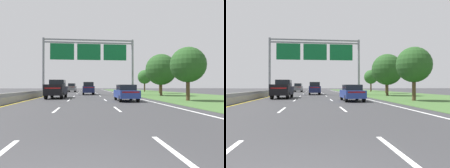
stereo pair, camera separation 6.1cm
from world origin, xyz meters
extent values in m
plane|color=#333335|center=(0.00, 35.00, 0.00)|extent=(220.00, 220.00, 0.00)
cube|color=white|center=(-1.85, 10.50, 0.00)|extent=(0.14, 3.00, 0.01)
cube|color=white|center=(-1.85, 19.50, 0.00)|extent=(0.14, 3.00, 0.01)
cube|color=white|center=(-1.85, 28.50, 0.00)|extent=(0.14, 3.00, 0.01)
cube|color=white|center=(-1.85, 37.50, 0.00)|extent=(0.14, 3.00, 0.01)
cube|color=white|center=(-1.85, 46.50, 0.00)|extent=(0.14, 3.00, 0.01)
cube|color=white|center=(-1.85, 55.50, 0.00)|extent=(0.14, 3.00, 0.01)
cube|color=white|center=(-1.85, 64.50, 0.00)|extent=(0.14, 3.00, 0.01)
cube|color=white|center=(-1.85, 73.50, 0.00)|extent=(0.14, 3.00, 0.01)
cube|color=white|center=(-1.85, 82.50, 0.00)|extent=(0.14, 3.00, 0.01)
cube|color=white|center=(1.85, 1.50, 0.00)|extent=(0.14, 3.00, 0.01)
cube|color=white|center=(1.85, 10.50, 0.00)|extent=(0.14, 3.00, 0.01)
cube|color=white|center=(1.85, 19.50, 0.00)|extent=(0.14, 3.00, 0.01)
cube|color=white|center=(1.85, 28.50, 0.00)|extent=(0.14, 3.00, 0.01)
cube|color=white|center=(1.85, 37.50, 0.00)|extent=(0.14, 3.00, 0.01)
cube|color=white|center=(1.85, 46.50, 0.00)|extent=(0.14, 3.00, 0.01)
cube|color=white|center=(1.85, 55.50, 0.00)|extent=(0.14, 3.00, 0.01)
cube|color=white|center=(1.85, 64.50, 0.00)|extent=(0.14, 3.00, 0.01)
cube|color=white|center=(1.85, 73.50, 0.00)|extent=(0.14, 3.00, 0.01)
cube|color=white|center=(1.85, 82.50, 0.00)|extent=(0.14, 3.00, 0.01)
cube|color=white|center=(5.90, 35.00, 0.00)|extent=(0.16, 106.00, 0.01)
cube|color=gold|center=(-5.90, 35.00, 0.00)|extent=(0.16, 106.00, 0.01)
cube|color=#3D602D|center=(13.95, 35.00, 0.01)|extent=(14.00, 110.00, 0.02)
cube|color=gray|center=(-6.60, 35.00, 0.28)|extent=(0.60, 110.00, 0.55)
cube|color=gray|center=(-6.60, 35.00, 0.70)|extent=(0.25, 110.00, 0.30)
cylinder|color=gray|center=(-7.05, 33.47, 4.65)|extent=(0.36, 0.36, 9.31)
cylinder|color=gray|center=(7.65, 33.47, 4.65)|extent=(0.36, 0.36, 9.31)
cube|color=gray|center=(0.30, 33.47, 9.08)|extent=(14.70, 0.24, 0.20)
cube|color=gray|center=(0.30, 33.47, 8.63)|extent=(14.70, 0.24, 0.20)
cube|color=#0C602D|center=(-4.03, 33.29, 7.08)|extent=(3.83, 0.12, 2.65)
cube|color=#0C602D|center=(0.30, 33.29, 7.08)|extent=(3.83, 0.12, 2.65)
cube|color=#0C602D|center=(4.63, 33.29, 7.08)|extent=(3.83, 0.12, 2.65)
cube|color=black|center=(-3.61, 23.49, 0.92)|extent=(2.12, 5.44, 1.00)
cube|color=black|center=(-3.59, 24.34, 1.81)|extent=(1.76, 1.94, 0.78)
cube|color=#B21414|center=(-3.67, 20.83, 1.22)|extent=(1.68, 0.12, 0.12)
cube|color=black|center=(-3.64, 21.76, 1.52)|extent=(2.04, 1.99, 0.20)
cylinder|color=black|center=(-4.42, 25.35, 0.42)|extent=(0.32, 0.85, 0.84)
cylinder|color=black|center=(-2.72, 25.31, 0.42)|extent=(0.32, 0.85, 0.84)
cylinder|color=black|center=(-4.50, 21.67, 0.42)|extent=(0.32, 0.85, 0.84)
cylinder|color=black|center=(-2.80, 21.64, 0.42)|extent=(0.32, 0.85, 0.84)
cube|color=navy|center=(3.71, 17.77, 0.69)|extent=(1.86, 4.42, 0.72)
cube|color=black|center=(3.71, 17.72, 1.31)|extent=(1.59, 2.32, 0.52)
cube|color=#B21414|center=(3.73, 15.61, 0.91)|extent=(1.53, 0.10, 0.12)
cylinder|color=black|center=(2.89, 19.26, 0.33)|extent=(0.23, 0.66, 0.66)
cylinder|color=black|center=(4.49, 19.28, 0.33)|extent=(0.23, 0.66, 0.66)
cylinder|color=black|center=(2.92, 16.27, 0.33)|extent=(0.23, 0.66, 0.66)
cylinder|color=black|center=(4.52, 16.29, 0.33)|extent=(0.23, 0.66, 0.66)
cube|color=#161E47|center=(0.19, 34.31, 0.91)|extent=(2.02, 4.75, 1.05)
cube|color=black|center=(0.20, 34.16, 1.77)|extent=(1.71, 3.04, 0.68)
cube|color=#B21414|center=(0.25, 32.00, 1.22)|extent=(1.60, 0.12, 0.12)
cylinder|color=black|center=(-0.67, 35.89, 0.38)|extent=(0.28, 0.77, 0.76)
cylinder|color=black|center=(0.97, 35.93, 0.38)|extent=(0.28, 0.77, 0.76)
cylinder|color=black|center=(-0.58, 32.69, 0.38)|extent=(0.28, 0.77, 0.76)
cylinder|color=black|center=(1.05, 32.74, 0.38)|extent=(0.28, 0.77, 0.76)
cube|color=slate|center=(-3.70, 52.11, 0.91)|extent=(2.02, 4.75, 1.05)
cube|color=black|center=(-3.71, 51.96, 1.77)|extent=(1.71, 3.04, 0.68)
cube|color=#B21414|center=(-3.77, 49.80, 1.22)|extent=(1.60, 0.12, 0.12)
cylinder|color=black|center=(-4.48, 53.73, 0.38)|extent=(0.28, 0.77, 0.76)
cylinder|color=black|center=(-2.84, 53.69, 0.38)|extent=(0.28, 0.77, 0.76)
cylinder|color=black|center=(-4.57, 50.54, 0.38)|extent=(0.28, 0.77, 0.76)
cylinder|color=black|center=(-2.93, 50.50, 0.38)|extent=(0.28, 0.77, 0.76)
cube|color=#B2B5BA|center=(0.23, 50.67, 0.91)|extent=(2.01, 4.74, 1.05)
cube|color=black|center=(0.23, 50.52, 1.77)|extent=(1.71, 3.04, 0.68)
cube|color=#B21414|center=(0.28, 48.36, 1.22)|extent=(1.60, 0.12, 0.12)
cylinder|color=black|center=(-0.63, 52.25, 0.38)|extent=(0.28, 0.77, 0.76)
cylinder|color=black|center=(1.01, 52.29, 0.38)|extent=(0.28, 0.77, 0.76)
cylinder|color=black|center=(-0.55, 49.05, 0.38)|extent=(0.28, 0.77, 0.76)
cylinder|color=black|center=(1.09, 49.09, 0.38)|extent=(0.28, 0.77, 0.76)
cylinder|color=#4C3823|center=(9.81, 17.47, 1.08)|extent=(0.36, 0.36, 2.15)
sphere|color=#234C1E|center=(9.81, 17.47, 3.54)|extent=(3.48, 3.48, 3.48)
cylinder|color=#4C3823|center=(11.02, 28.79, 1.04)|extent=(0.36, 0.36, 2.07)
sphere|color=#234C1E|center=(11.02, 28.79, 3.93)|extent=(4.65, 4.65, 4.65)
cylinder|color=#4C3823|center=(14.41, 39.24, 1.42)|extent=(0.36, 0.36, 2.85)
sphere|color=#234C1E|center=(14.41, 39.24, 4.17)|extent=(3.30, 3.30, 3.30)
cylinder|color=#4C3823|center=(14.87, 52.59, 1.20)|extent=(0.36, 0.36, 2.41)
sphere|color=#285623|center=(14.87, 52.59, 3.84)|extent=(3.59, 3.59, 3.59)
camera|label=1|loc=(-0.03, -3.00, 1.43)|focal=35.18mm
camera|label=2|loc=(0.03, -3.01, 1.43)|focal=35.18mm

